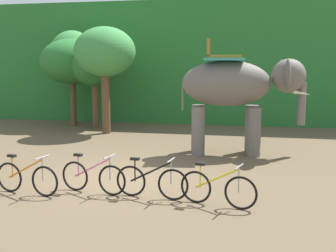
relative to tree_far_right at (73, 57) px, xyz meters
name	(u,v)px	position (x,y,z in m)	size (l,w,h in m)	color
ground_plane	(120,179)	(5.60, -9.72, -3.30)	(80.00, 80.00, 0.00)	brown
foliage_hedge	(197,63)	(5.60, 4.03, -0.26)	(36.00, 6.00, 6.08)	#28702D
tree_far_right	(73,57)	(0.00, 0.00, 0.00)	(2.32, 2.32, 4.60)	brown
tree_center_left	(72,62)	(0.26, -0.69, -0.22)	(2.97, 2.97, 4.18)	brown
tree_right	(94,65)	(1.58, -1.16, -0.37)	(2.21, 2.21, 3.98)	brown
tree_center	(105,53)	(2.60, -2.53, 0.14)	(2.61, 2.61, 4.54)	brown
elephant	(236,88)	(8.34, -5.78, -1.10)	(4.22, 2.15, 3.78)	#665E56
bike_orange	(27,178)	(3.92, -11.41, -2.92)	(1.70, 0.52, 0.92)	black
bike_pink	(93,177)	(5.38, -11.00, -2.92)	(1.69, 0.53, 0.92)	black
bike_black	(152,181)	(6.80, -11.10, -2.92)	(1.71, 0.52, 0.92)	black
bike_yellow	(218,188)	(8.30, -11.35, -2.92)	(1.67, 0.60, 0.92)	black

